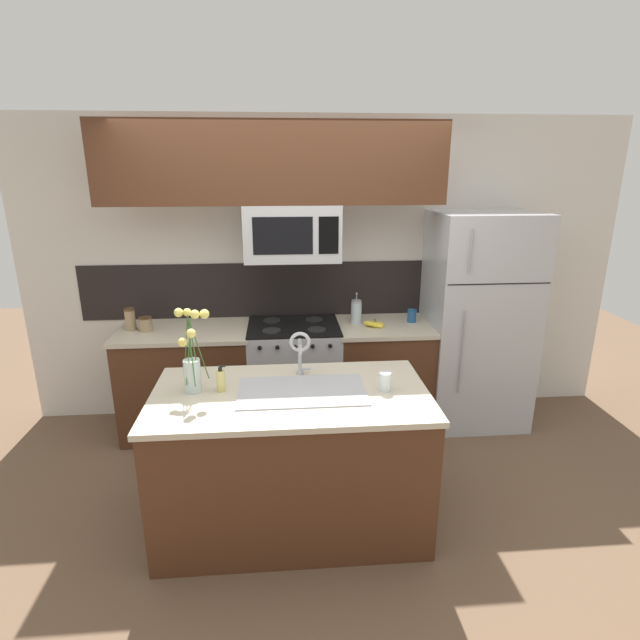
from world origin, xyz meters
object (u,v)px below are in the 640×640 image
at_px(stove_range, 294,376).
at_px(coffee_tin, 412,316).
at_px(french_press, 356,312).
at_px(flower_vase, 192,363).
at_px(microwave, 292,232).
at_px(storage_jar_tall, 130,319).
at_px(storage_jar_medium, 145,324).
at_px(drinking_glass, 385,382).
at_px(sink_faucet, 300,348).
at_px(refrigerator, 477,320).
at_px(dish_soap_bottle, 221,380).
at_px(banana_bunch, 375,324).

xyz_separation_m(stove_range, coffee_tin, (1.01, 0.05, 0.50)).
bearing_deg(french_press, flower_vase, -133.00).
xyz_separation_m(microwave, storage_jar_tall, (-1.33, 0.05, -0.69)).
relative_size(storage_jar_tall, storage_jar_medium, 1.58).
bearing_deg(storage_jar_tall, storage_jar_medium, -16.64).
height_order(drinking_glass, flower_vase, flower_vase).
height_order(microwave, storage_jar_medium, microwave).
relative_size(storage_jar_medium, flower_vase, 0.23).
height_order(storage_jar_medium, coffee_tin, storage_jar_medium).
distance_m(sink_faucet, drinking_glass, 0.57).
bearing_deg(french_press, refrigerator, -2.20).
bearing_deg(french_press, microwave, -171.38).
height_order(microwave, coffee_tin, microwave).
bearing_deg(french_press, sink_faucet, -115.64).
distance_m(sink_faucet, dish_soap_bottle, 0.52).
height_order(refrigerator, french_press, refrigerator).
height_order(french_press, drinking_glass, french_press).
xyz_separation_m(refrigerator, storage_jar_tall, (-2.90, 0.01, 0.08)).
height_order(stove_range, dish_soap_bottle, dish_soap_bottle).
bearing_deg(storage_jar_medium, refrigerator, 0.67).
distance_m(stove_range, storage_jar_medium, 1.30).
relative_size(banana_bunch, french_press, 0.72).
relative_size(french_press, sink_faucet, 0.87).
height_order(microwave, dish_soap_bottle, microwave).
height_order(stove_range, microwave, microwave).
bearing_deg(banana_bunch, storage_jar_tall, 177.55).
bearing_deg(storage_jar_tall, banana_bunch, -2.45).
height_order(storage_jar_medium, flower_vase, flower_vase).
relative_size(dish_soap_bottle, flower_vase, 0.33).
xyz_separation_m(storage_jar_tall, drinking_glass, (1.83, -1.30, -0.03)).
bearing_deg(banana_bunch, sink_faucet, -124.34).
relative_size(refrigerator, banana_bunch, 9.64).
bearing_deg(storage_jar_tall, french_press, 1.06).
distance_m(coffee_tin, drinking_glass, 1.42).
bearing_deg(french_press, storage_jar_medium, -177.60).
bearing_deg(french_press, stove_range, -173.59).
distance_m(refrigerator, coffee_tin, 0.57).
bearing_deg(storage_jar_medium, flower_vase, -64.23).
relative_size(french_press, drinking_glass, 2.34).
bearing_deg(refrigerator, flower_vase, -151.31).
bearing_deg(drinking_glass, flower_vase, 175.71).
relative_size(microwave, storage_jar_medium, 6.36).
bearing_deg(microwave, flower_vase, -118.35).
distance_m(stove_range, flower_vase, 1.48).
xyz_separation_m(french_press, drinking_glass, (-0.03, -1.33, -0.04)).
bearing_deg(storage_jar_tall, stove_range, -1.10).
height_order(storage_jar_tall, french_press, french_press).
height_order(coffee_tin, dish_soap_bottle, dish_soap_bottle).
bearing_deg(banana_bunch, refrigerator, 5.05).
relative_size(microwave, drinking_glass, 6.52).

